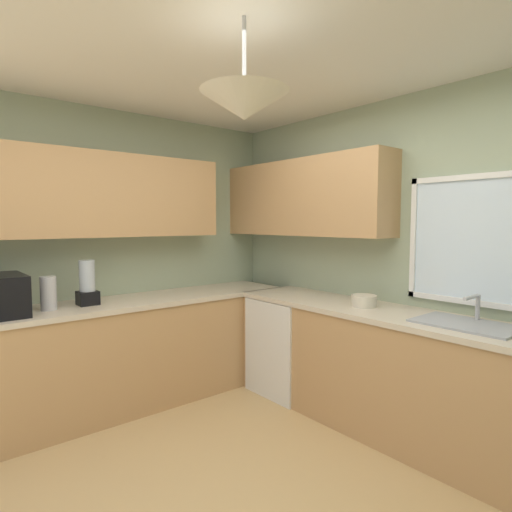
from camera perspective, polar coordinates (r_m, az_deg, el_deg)
The scene contains 8 objects.
room_shell at distance 2.74m, azimuth 1.05°, elevation 8.26°, with size 4.26×3.60×2.63m.
counter_run_left at distance 3.84m, azimuth -18.34°, elevation -12.56°, with size 0.65×3.21×0.92m.
counter_run_back at distance 3.30m, azimuth 21.75°, elevation -15.52°, with size 3.35×0.65×0.92m.
dishwasher at distance 4.04m, azimuth 4.66°, elevation -11.82°, with size 0.60×0.60×0.87m, color white.
kettle at distance 3.54m, azimuth -26.19°, elevation -4.53°, with size 0.11×0.11×0.26m, color #B7B7BC.
sink_assembly at distance 3.07m, azimuth 26.53°, elevation -8.14°, with size 0.61×0.40×0.19m.
bowl at distance 3.44m, azimuth 14.35°, elevation -5.86°, with size 0.20×0.20×0.09m, color beige.
blender_appliance at distance 3.63m, azimuth -21.78°, elevation -3.62°, with size 0.15×0.15×0.36m.
Camera 1 is at (1.67, -1.31, 1.58)m, focal length 29.68 mm.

